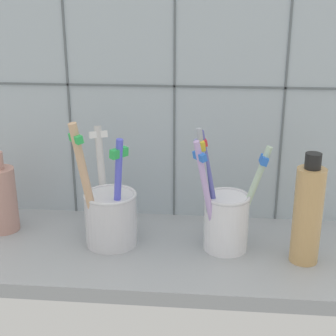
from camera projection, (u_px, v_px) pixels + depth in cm
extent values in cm
cube|color=#9EA3A8|center=(168.00, 254.00, 68.58)|extent=(64.00, 22.00, 2.00)
cube|color=#B2C1CC|center=(175.00, 86.00, 72.73)|extent=(64.00, 2.00, 45.00)
cube|color=slate|center=(68.00, 86.00, 73.09)|extent=(0.30, 0.20, 45.00)
cube|color=slate|center=(174.00, 87.00, 71.70)|extent=(0.30, 0.20, 45.00)
cube|color=slate|center=(285.00, 89.00, 70.30)|extent=(0.30, 0.20, 45.00)
cube|color=slate|center=(174.00, 86.00, 71.64)|extent=(64.00, 0.20, 0.30)
cylinder|color=silver|center=(111.00, 219.00, 68.38)|extent=(7.24, 7.24, 7.38)
torus|color=silver|center=(110.00, 195.00, 67.16)|extent=(7.38, 7.38, 0.50)
cylinder|color=#DAAE85|center=(87.00, 188.00, 64.29)|extent=(3.82, 3.54, 18.06)
cube|color=green|center=(76.00, 138.00, 61.37)|extent=(2.39, 2.54, 1.11)
cylinder|color=silver|center=(102.00, 180.00, 70.99)|extent=(2.89, 4.90, 15.43)
cube|color=white|center=(98.00, 134.00, 70.26)|extent=(2.77, 1.90, 1.13)
cylinder|color=#575DEC|center=(118.00, 194.00, 65.24)|extent=(2.58, 2.30, 15.64)
cube|color=green|center=(119.00, 153.00, 62.90)|extent=(2.33, 2.60, 1.25)
cylinder|color=white|center=(226.00, 223.00, 66.93)|extent=(6.10, 6.10, 7.71)
torus|color=silver|center=(227.00, 197.00, 65.65)|extent=(6.29, 6.29, 0.50)
cylinder|color=#8F91CC|center=(207.00, 194.00, 65.30)|extent=(4.00, 1.21, 15.62)
cube|color=white|center=(200.00, 155.00, 63.46)|extent=(1.39, 2.68, 1.27)
cylinder|color=#BCD9BB|center=(249.00, 198.00, 65.52)|extent=(5.29, 1.02, 14.64)
cube|color=blue|center=(264.00, 160.00, 63.64)|extent=(1.17, 2.08, 1.25)
cylinder|color=#5D61BC|center=(212.00, 191.00, 64.89)|extent=(4.09, 1.55, 16.77)
cube|color=#E5333F|center=(203.00, 142.00, 62.49)|extent=(1.21, 2.20, 0.92)
cylinder|color=#C7A8E7|center=(208.00, 198.00, 63.59)|extent=(4.22, 3.28, 16.06)
cube|color=blue|center=(200.00, 156.00, 61.00)|extent=(2.02, 2.33, 1.09)
cylinder|color=#A9B1BE|center=(206.00, 191.00, 64.28)|extent=(3.17, 1.35, 17.17)
cube|color=yellow|center=(201.00, 145.00, 62.09)|extent=(1.23, 2.12, 1.25)
cylinder|color=tan|center=(1.00, 200.00, 71.99)|extent=(4.58, 4.58, 9.66)
cylinder|color=tan|center=(307.00, 216.00, 62.85)|extent=(3.73, 3.73, 12.90)
cylinder|color=black|center=(313.00, 161.00, 60.38)|extent=(2.05, 2.05, 2.00)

